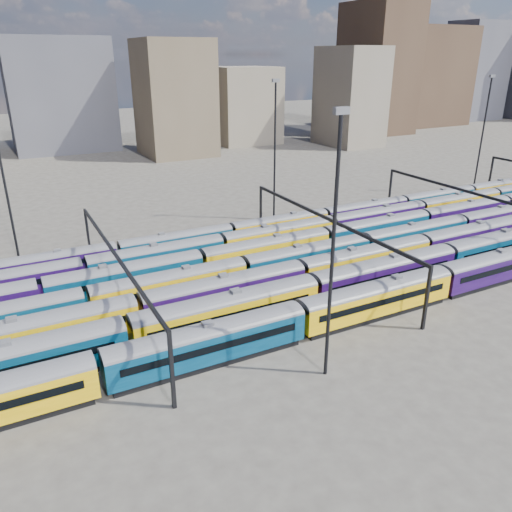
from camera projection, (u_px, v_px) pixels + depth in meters
name	position (u px, v px, depth m)	size (l,w,h in m)	color
ground	(264.00, 281.00, 69.90)	(500.00, 500.00, 0.00)	#413C37
rake_0	(443.00, 278.00, 64.18)	(129.50, 3.16, 5.32)	black
rake_1	(384.00, 271.00, 65.97)	(158.80, 3.31, 5.60)	black
rake_2	(225.00, 289.00, 61.23)	(108.14, 3.17, 5.34)	black
rake_3	(308.00, 255.00, 71.93)	(144.07, 3.01, 5.07)	black
rake_4	(325.00, 237.00, 78.78)	(125.28, 3.06, 5.15)	black
rake_5	(279.00, 234.00, 80.60)	(141.90, 2.96, 4.99)	black
rake_6	(280.00, 224.00, 86.09)	(130.03, 2.72, 4.56)	black
gantry_1	(116.00, 262.00, 58.80)	(0.35, 40.35, 8.03)	black
gantry_2	(326.00, 225.00, 71.62)	(0.35, 40.35, 8.03)	black
gantry_3	(472.00, 199.00, 84.44)	(0.35, 40.35, 8.03)	black
mast_1	(3.00, 174.00, 69.93)	(1.40, 0.50, 25.60)	black
mast_2	(333.00, 242.00, 44.42)	(1.40, 0.50, 25.60)	black
mast_3	(275.00, 146.00, 90.80)	(1.40, 0.50, 25.60)	black
mast_5	(483.00, 131.00, 108.87)	(1.40, 0.50, 25.60)	black
skyline	(373.00, 78.00, 193.79)	(399.22, 60.48, 50.03)	#665B4C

